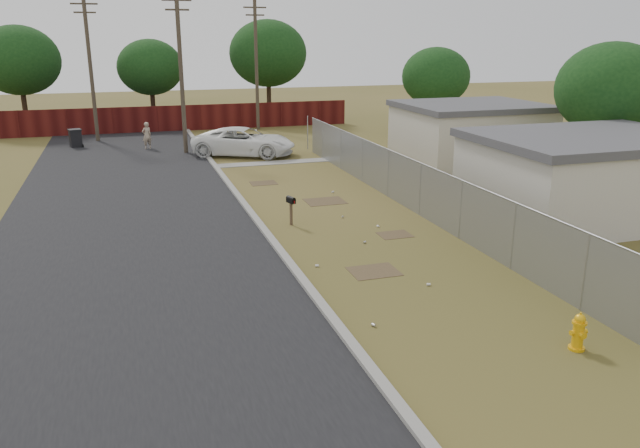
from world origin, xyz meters
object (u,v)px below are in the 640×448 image
object	(u,v)px
pickup_truck	(244,142)
pedestrian	(147,135)
fire_hydrant	(579,332)
mailbox	(291,203)
trash_bin	(75,138)

from	to	relation	value
pickup_truck	pedestrian	distance (m)	6.49
fire_hydrant	pickup_truck	bearing A→B (deg)	95.88
mailbox	pedestrian	xyz separation A→B (m)	(-4.18, 17.86, -0.04)
mailbox	trash_bin	distance (m)	21.45
fire_hydrant	pedestrian	xyz separation A→B (m)	(-7.71, 28.73, 0.40)
pickup_truck	mailbox	bearing A→B (deg)	-157.79
pickup_truck	trash_bin	bearing A→B (deg)	84.03
pickup_truck	pedestrian	world-z (taller)	pedestrian
trash_bin	mailbox	bearing A→B (deg)	-67.19
pedestrian	pickup_truck	bearing A→B (deg)	118.75
mailbox	pedestrian	distance (m)	18.34
pickup_truck	trash_bin	size ratio (longest dim) A/B	5.18
pedestrian	mailbox	bearing A→B (deg)	79.30
pedestrian	trash_bin	distance (m)	4.57
trash_bin	pickup_truck	bearing A→B (deg)	-32.20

